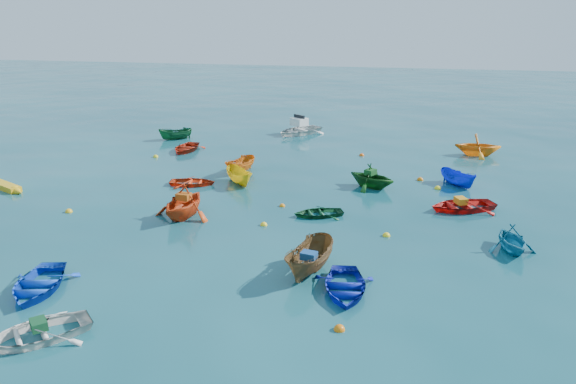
% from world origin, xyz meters
% --- Properties ---
extents(ground, '(160.00, 160.00, 0.00)m').
position_xyz_m(ground, '(0.00, 0.00, 0.00)').
color(ground, '#0A3A48').
rests_on(ground, ground).
extents(dinghy_blue_sw, '(3.14, 3.81, 0.69)m').
position_xyz_m(dinghy_blue_sw, '(-6.46, -6.88, 0.00)').
color(dinghy_blue_sw, blue).
rests_on(dinghy_blue_sw, ground).
extents(dinghy_white_near, '(3.83, 3.84, 0.66)m').
position_xyz_m(dinghy_white_near, '(-4.52, -9.64, 0.00)').
color(dinghy_white_near, silver).
rests_on(dinghy_white_near, ground).
extents(sampan_brown_mid, '(1.92, 3.56, 1.31)m').
position_xyz_m(sampan_brown_mid, '(2.75, -3.41, 0.00)').
color(sampan_brown_mid, brown).
rests_on(sampan_brown_mid, ground).
extents(dinghy_blue_se, '(2.67, 3.41, 0.64)m').
position_xyz_m(dinghy_blue_se, '(4.21, -4.62, 0.00)').
color(dinghy_blue_se, '#0D1DA5').
rests_on(dinghy_blue_se, ground).
extents(dinghy_orange_w, '(3.16, 3.55, 1.71)m').
position_xyz_m(dinghy_orange_w, '(-4.33, 1.33, 0.00)').
color(dinghy_orange_w, '#D94314').
rests_on(dinghy_orange_w, ground).
extents(sampan_yellow_mid, '(2.53, 2.81, 1.07)m').
position_xyz_m(sampan_yellow_mid, '(-3.31, 7.07, 0.00)').
color(sampan_yellow_mid, yellow).
rests_on(sampan_yellow_mid, ground).
extents(dinghy_green_e, '(2.89, 2.52, 0.50)m').
position_xyz_m(dinghy_green_e, '(1.98, 2.87, 0.00)').
color(dinghy_green_e, '#104725').
rests_on(dinghy_green_e, ground).
extents(dinghy_cyan_se, '(2.49, 2.73, 1.22)m').
position_xyz_m(dinghy_cyan_se, '(10.50, 0.50, 0.00)').
color(dinghy_cyan_se, teal).
rests_on(dinghy_cyan_se, ground).
extents(dinghy_red_nw, '(2.85, 2.23, 0.54)m').
position_xyz_m(dinghy_red_nw, '(-5.89, 6.29, 0.00)').
color(dinghy_red_nw, red).
rests_on(dinghy_red_nw, ground).
extents(sampan_orange_n, '(1.80, 2.95, 1.07)m').
position_xyz_m(sampan_orange_n, '(-3.97, 9.36, 0.00)').
color(sampan_orange_n, '#CE6613').
rests_on(sampan_orange_n, ground).
extents(dinghy_green_n, '(3.58, 3.41, 1.46)m').
position_xyz_m(dinghy_green_n, '(4.14, 8.08, 0.00)').
color(dinghy_green_n, '#114B16').
rests_on(dinghy_green_n, ground).
extents(dinghy_red_ne, '(4.01, 3.54, 0.69)m').
position_xyz_m(dinghy_red_ne, '(8.86, 5.27, 0.00)').
color(dinghy_red_ne, red).
rests_on(dinghy_red_ne, ground).
extents(sampan_blue_far, '(2.42, 2.62, 1.00)m').
position_xyz_m(sampan_blue_far, '(8.90, 9.51, 0.00)').
color(sampan_blue_far, '#102CC8').
rests_on(sampan_blue_far, ground).
extents(dinghy_red_far, '(2.22, 3.10, 0.64)m').
position_xyz_m(dinghy_red_far, '(-9.46, 13.95, 0.00)').
color(dinghy_red_far, '#B2250E').
rests_on(dinghy_red_far, ground).
extents(dinghy_orange_far, '(3.10, 2.69, 1.60)m').
position_xyz_m(dinghy_orange_far, '(10.65, 17.14, 0.00)').
color(dinghy_orange_far, orange).
rests_on(dinghy_orange_far, ground).
extents(sampan_green_far, '(2.70, 2.19, 1.00)m').
position_xyz_m(sampan_green_far, '(-11.68, 17.29, 0.00)').
color(sampan_green_far, '#13532B').
rests_on(sampan_green_far, ground).
extents(kayak_yellow, '(3.98, 2.34, 0.42)m').
position_xyz_m(kayak_yellow, '(-16.21, 3.48, 0.00)').
color(kayak_yellow, gold).
rests_on(kayak_yellow, ground).
extents(motorboat_white, '(4.79, 5.05, 1.45)m').
position_xyz_m(motorboat_white, '(-2.76, 21.44, 0.00)').
color(motorboat_white, white).
rests_on(motorboat_white, ground).
extents(tarp_green_a, '(0.73, 0.73, 0.29)m').
position_xyz_m(tarp_green_a, '(-4.45, -9.57, 0.47)').
color(tarp_green_a, '#114724').
rests_on(tarp_green_a, dinghy_white_near).
extents(tarp_blue_a, '(0.65, 0.54, 0.28)m').
position_xyz_m(tarp_blue_a, '(2.72, -3.56, 0.79)').
color(tarp_blue_a, navy).
rests_on(tarp_blue_a, sampan_brown_mid).
extents(tarp_orange_a, '(0.70, 0.56, 0.31)m').
position_xyz_m(tarp_orange_a, '(-4.32, 1.38, 1.01)').
color(tarp_orange_a, '#AF4D12').
rests_on(tarp_orange_a, dinghy_orange_w).
extents(tarp_green_b, '(0.71, 0.77, 0.30)m').
position_xyz_m(tarp_green_b, '(4.05, 8.12, 0.88)').
color(tarp_green_b, '#134F1B').
rests_on(tarp_green_b, dinghy_green_n).
extents(tarp_orange_b, '(0.70, 0.78, 0.31)m').
position_xyz_m(tarp_orange_b, '(8.77, 5.23, 0.50)').
color(tarp_orange_b, orange).
rests_on(tarp_orange_b, dinghy_red_ne).
extents(buoy_ye_a, '(0.32, 0.32, 0.32)m').
position_xyz_m(buoy_ye_a, '(-0.27, 1.05, 0.00)').
color(buoy_ye_a, yellow).
rests_on(buoy_ye_a, ground).
extents(buoy_or_b, '(0.36, 0.36, 0.36)m').
position_xyz_m(buoy_or_b, '(4.36, -7.13, 0.00)').
color(buoy_or_b, orange).
rests_on(buoy_or_b, ground).
extents(buoy_ye_b, '(0.36, 0.36, 0.36)m').
position_xyz_m(buoy_ye_b, '(-10.15, 0.66, 0.00)').
color(buoy_ye_b, gold).
rests_on(buoy_ye_b, ground).
extents(buoy_or_c, '(0.29, 0.29, 0.29)m').
position_xyz_m(buoy_or_c, '(-0.04, 3.83, 0.00)').
color(buoy_or_c, orange).
rests_on(buoy_or_c, ground).
extents(buoy_ye_c, '(0.34, 0.34, 0.34)m').
position_xyz_m(buoy_ye_c, '(5.37, 0.96, 0.00)').
color(buoy_ye_c, yellow).
rests_on(buoy_ye_c, ground).
extents(buoy_or_d, '(0.38, 0.38, 0.38)m').
position_xyz_m(buoy_or_d, '(6.83, 10.12, 0.00)').
color(buoy_or_d, orange).
rests_on(buoy_or_d, ground).
extents(buoy_ye_d, '(0.36, 0.36, 0.36)m').
position_xyz_m(buoy_ye_d, '(-10.78, 11.80, 0.00)').
color(buoy_ye_d, yellow).
rests_on(buoy_ye_d, ground).
extents(buoy_or_e, '(0.35, 0.35, 0.35)m').
position_xyz_m(buoy_or_e, '(2.90, 15.27, 0.00)').
color(buoy_or_e, '#EF570D').
rests_on(buoy_or_e, ground).
extents(buoy_ye_e, '(0.37, 0.37, 0.37)m').
position_xyz_m(buoy_ye_e, '(7.78, 8.61, 0.00)').
color(buoy_ye_e, yellow).
rests_on(buoy_ye_e, ground).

